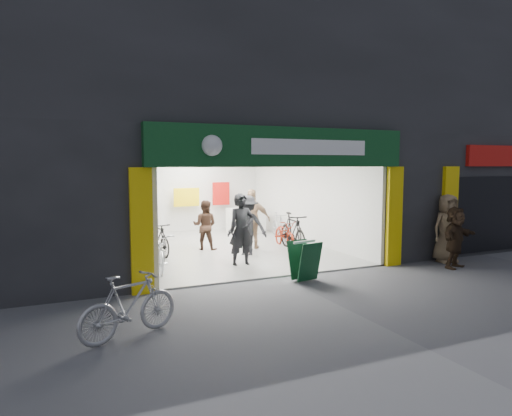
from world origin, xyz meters
TOP-DOWN VIEW (x-y plane):
  - ground at (0.00, 0.00)m, footprint 60.00×60.00m
  - building at (0.91, 4.99)m, footprint 17.00×10.27m
  - bike_left_front at (-2.50, 1.83)m, footprint 0.85×1.91m
  - bike_left_midfront at (-2.14, 3.74)m, footprint 0.75×1.73m
  - bike_left_midback at (-2.50, 4.49)m, footprint 1.02×1.99m
  - bike_left_back at (-2.50, 5.80)m, footprint 0.69×1.80m
  - bike_right_front at (1.80, 2.79)m, footprint 0.77×2.01m
  - bike_right_mid at (1.80, 3.31)m, footprint 0.85×1.79m
  - bike_right_back at (2.50, 5.16)m, footprint 0.74×1.61m
  - parked_bike at (-3.86, -2.37)m, footprint 1.73×1.07m
  - customer_a at (-0.42, 1.49)m, footprint 0.70×0.46m
  - customer_b at (-0.63, 3.97)m, footprint 0.95×0.89m
  - customer_c at (0.22, 2.65)m, footprint 1.32×1.15m
  - customer_d at (0.74, 3.47)m, footprint 1.19×0.96m
  - pedestrian_near at (4.88, -0.30)m, footprint 0.95×0.66m
  - pedestrian_far at (4.50, -0.93)m, footprint 1.54×0.91m
  - sandwich_board at (0.31, -0.50)m, footprint 0.68×0.69m

SIDE VIEW (x-z plane):
  - ground at x=0.00m, z-range 0.00..0.00m
  - bike_right_mid at x=1.80m, z-range 0.00..0.91m
  - bike_right_back at x=2.50m, z-range 0.00..0.93m
  - bike_left_front at x=-2.50m, z-range 0.00..0.97m
  - sandwich_board at x=0.31m, z-range 0.05..0.95m
  - bike_left_midback at x=-2.50m, z-range 0.00..1.00m
  - bike_left_midfront at x=-2.14m, z-range 0.00..1.01m
  - parked_bike at x=-3.86m, z-range 0.00..1.01m
  - bike_left_back at x=-2.50m, z-range 0.00..1.05m
  - bike_right_front at x=1.80m, z-range 0.00..1.18m
  - customer_b at x=-0.63m, z-range 0.00..1.56m
  - pedestrian_far at x=4.50m, z-range 0.00..1.58m
  - customer_c at x=0.22m, z-range 0.00..1.77m
  - pedestrian_near at x=4.88m, z-range 0.00..1.85m
  - customer_d at x=0.74m, z-range 0.00..1.90m
  - customer_a at x=-0.42m, z-range 0.00..1.91m
  - building at x=0.91m, z-range 0.31..8.31m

